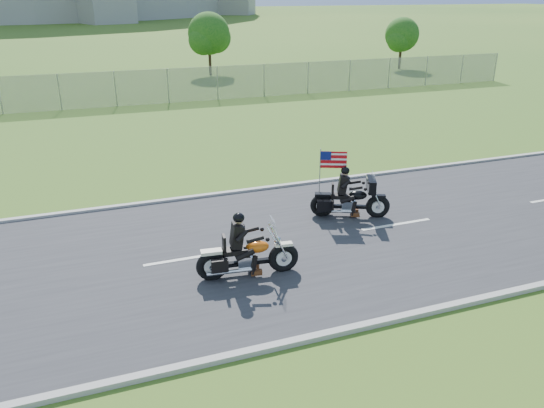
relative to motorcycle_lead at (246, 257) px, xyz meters
name	(u,v)px	position (x,y,z in m)	size (l,w,h in m)	color
ground	(264,247)	(0.87, 1.28, -0.52)	(420.00, 420.00, 0.00)	#2E561A
road	(264,247)	(0.87, 1.28, -0.50)	(120.00, 8.00, 0.04)	#28282B
curb_north	(223,194)	(0.87, 5.33, -0.47)	(120.00, 0.18, 0.12)	#9E9B93
curb_south	(332,333)	(0.87, -2.77, -0.47)	(120.00, 0.18, 0.12)	#9E9B93
fence	(60,92)	(-4.13, 21.28, 0.48)	(60.00, 0.03, 2.00)	gray
tree_fence_near	(209,36)	(6.91, 31.31, 2.45)	(3.52, 3.28, 4.75)	#382316
tree_fence_far	(402,36)	(22.91, 29.31, 2.12)	(3.08, 2.87, 4.20)	#382316
motorcycle_lead	(246,257)	(0.00, 0.00, 0.00)	(2.44, 0.74, 1.64)	black
motorcycle_follow	(350,200)	(3.89, 2.28, 0.02)	(2.21, 1.22, 1.95)	black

